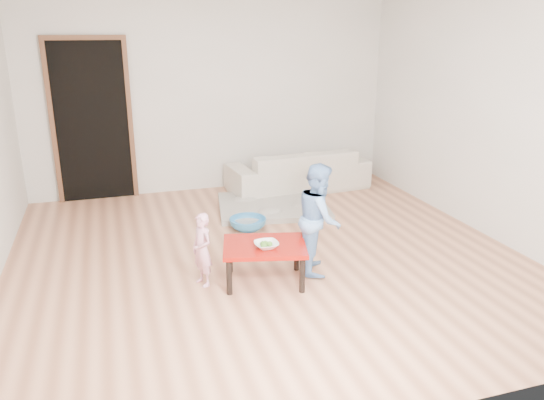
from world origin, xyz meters
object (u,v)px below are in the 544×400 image
bowl (266,245)px  basin (248,224)px  red_table (265,263)px  child_pink (202,250)px  child_blue (319,218)px  sofa (298,170)px

bowl → basin: size_ratio=0.50×
red_table → basin: (0.19, 1.31, -0.12)m
bowl → child_pink: 0.57m
red_table → child_blue: 0.66m
sofa → red_table: bearing=58.8°
sofa → red_table: (-1.28, -2.61, -0.10)m
sofa → red_table: size_ratio=2.68×
bowl → basin: (0.20, 1.39, -0.33)m
bowl → child_blue: child_blue is taller
sofa → bowl: sofa is taller
red_table → bowl: (-0.01, -0.08, 0.21)m
bowl → sofa: bearing=64.4°
red_table → bowl: bearing=-94.1°
child_blue → basin: size_ratio=2.48×
sofa → child_pink: (-1.82, -2.49, 0.05)m
red_table → basin: size_ratio=1.74×
sofa → child_blue: 2.63m
child_pink → bowl: bearing=48.5°
sofa → basin: size_ratio=4.67×
red_table → child_blue: size_ratio=0.70×
sofa → red_table: sofa is taller
red_table → child_pink: bearing=167.9°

